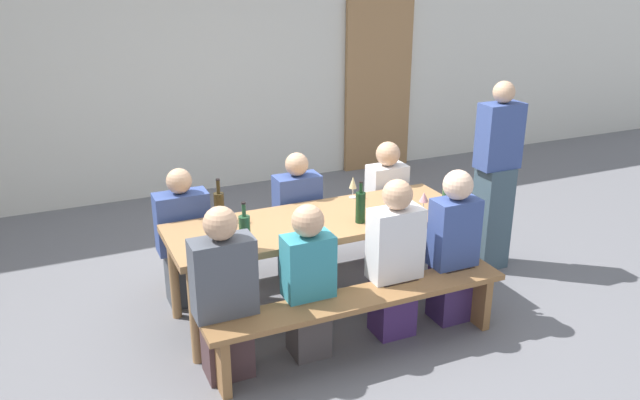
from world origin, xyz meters
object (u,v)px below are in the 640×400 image
(seated_guest_near_1, at_px, (308,284))
(seated_guest_far_1, at_px, (297,221))
(wine_bottle_3, at_px, (245,232))
(wooden_door, at_px, (378,86))
(seated_guest_far_2, at_px, (386,205))
(wine_glass_1, at_px, (424,198))
(tasting_table, at_px, (320,228))
(seated_guest_near_2, at_px, (394,262))
(bench_near, at_px, (361,307))
(bench_far, at_px, (288,234))
(wine_bottle_1, at_px, (360,207))
(wine_glass_2, at_px, (353,183))
(wine_bottle_0, at_px, (447,201))
(wine_bottle_2, at_px, (219,206))
(seated_guest_near_3, at_px, (453,249))
(wine_glass_0, at_px, (213,239))
(seated_guest_near_0, at_px, (225,298))
(seated_guest_far_0, at_px, (184,241))
(standing_host, at_px, (495,180))

(seated_guest_near_1, xyz_separation_m, seated_guest_far_1, (0.35, 1.06, -0.01))
(wine_bottle_3, relative_size, seated_guest_far_1, 0.30)
(wooden_door, xyz_separation_m, wine_bottle_3, (-2.81, -3.31, -0.17))
(seated_guest_far_2, bearing_deg, seated_guest_far_1, -90.00)
(wine_glass_1, xyz_separation_m, seated_guest_near_1, (-1.11, -0.36, -0.32))
(tasting_table, height_order, seated_guest_near_2, seated_guest_near_2)
(tasting_table, relative_size, bench_near, 1.05)
(bench_far, xyz_separation_m, wine_bottle_1, (0.24, -0.85, 0.51))
(bench_near, distance_m, wine_glass_2, 1.19)
(wine_bottle_3, bearing_deg, wine_glass_1, 4.37)
(wine_glass_2, bearing_deg, bench_near, -113.38)
(wine_bottle_3, bearing_deg, wine_bottle_0, -1.32)
(wine_bottle_2, relative_size, seated_guest_far_2, 0.29)
(wine_bottle_0, height_order, wine_bottle_3, wine_bottle_3)
(seated_guest_near_3, bearing_deg, wine_bottle_2, 61.98)
(seated_guest_near_2, bearing_deg, wine_glass_2, -6.13)
(bench_near, distance_m, wine_bottle_1, 0.76)
(bench_near, distance_m, wine_bottle_2, 1.28)
(wine_bottle_1, relative_size, wine_glass_2, 1.78)
(wine_bottle_2, xyz_separation_m, seated_guest_near_3, (1.51, -0.80, -0.29))
(wine_bottle_1, xyz_separation_m, wine_bottle_2, (-0.93, 0.45, -0.01))
(wine_bottle_0, height_order, seated_guest_far_1, seated_guest_far_1)
(seated_guest_near_2, height_order, seated_guest_far_2, seated_guest_near_2)
(bench_far, bearing_deg, seated_guest_near_2, -74.38)
(wine_glass_0, distance_m, seated_guest_far_1, 1.26)
(wine_glass_1, relative_size, seated_guest_near_0, 0.13)
(wine_glass_0, xyz_separation_m, wine_glass_2, (1.31, 0.59, 0.01))
(seated_guest_far_0, height_order, standing_host, standing_host)
(wooden_door, xyz_separation_m, standing_host, (-0.48, -2.94, -0.26))
(wine_glass_0, relative_size, standing_host, 0.09)
(seated_guest_near_0, xyz_separation_m, seated_guest_far_0, (-0.02, 1.06, -0.04))
(wine_glass_2, distance_m, seated_guest_far_1, 0.57)
(bench_far, bearing_deg, seated_guest_near_0, -126.54)
(wine_glass_0, bearing_deg, wooden_door, 47.48)
(bench_near, xyz_separation_m, wine_glass_0, (-0.88, 0.40, 0.50))
(bench_far, height_order, wine_glass_1, wine_glass_1)
(wine_glass_2, bearing_deg, seated_guest_near_0, -147.61)
(wine_bottle_1, distance_m, seated_guest_far_1, 0.81)
(bench_far, bearing_deg, wooden_door, 47.59)
(wine_glass_2, relative_size, seated_guest_far_0, 0.16)
(bench_far, bearing_deg, seated_guest_far_2, -9.82)
(seated_guest_near_0, bearing_deg, seated_guest_far_2, -59.05)
(wine_glass_1, relative_size, wine_glass_2, 0.84)
(wine_bottle_0, relative_size, standing_host, 0.19)
(seated_guest_near_1, height_order, seated_guest_far_2, seated_guest_far_2)
(seated_guest_far_2, bearing_deg, seated_guest_far_0, -90.00)
(bench_near, distance_m, seated_guest_near_2, 0.42)
(seated_guest_near_0, bearing_deg, bench_far, -36.54)
(wine_bottle_3, xyz_separation_m, seated_guest_near_1, (0.35, -0.25, -0.34))
(tasting_table, bearing_deg, seated_guest_far_2, 31.34)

